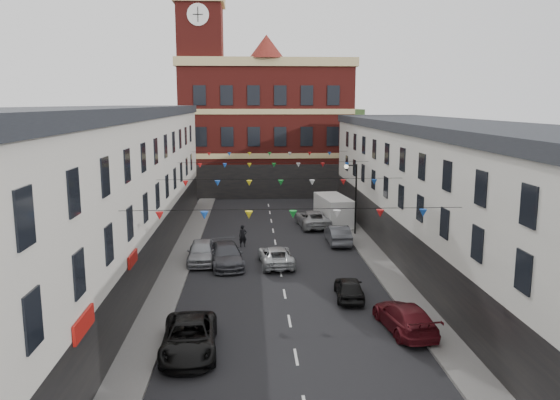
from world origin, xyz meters
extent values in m
plane|color=black|center=(0.00, 0.00, 0.00)|extent=(160.00, 160.00, 0.00)
cube|color=#605E5B|center=(-6.90, 2.00, 0.07)|extent=(1.80, 64.00, 0.15)
cube|color=#605E5B|center=(6.90, 2.00, 0.07)|extent=(1.80, 64.00, 0.15)
cube|color=silver|center=(-11.80, 1.00, 5.00)|extent=(8.00, 56.00, 10.00)
cube|color=black|center=(-11.80, 1.00, 10.35)|extent=(8.40, 56.00, 0.70)
cube|color=black|center=(-7.75, 1.00, 1.60)|extent=(0.12, 56.00, 3.20)
cube|color=silver|center=(11.80, 1.00, 4.50)|extent=(8.00, 56.00, 9.00)
cube|color=black|center=(11.80, 1.00, 9.35)|extent=(8.40, 56.00, 0.70)
cube|color=black|center=(7.75, 1.00, 1.60)|extent=(0.12, 56.00, 3.20)
cube|color=maroon|center=(0.00, 38.00, 7.50)|extent=(20.00, 12.00, 15.00)
cube|color=tan|center=(0.00, 38.00, 15.50)|extent=(20.60, 12.60, 1.00)
cone|color=maroon|center=(0.00, 33.00, 17.20)|extent=(4.00, 4.00, 2.60)
cube|color=maroon|center=(-7.50, 35.00, 12.00)|extent=(5.00, 5.00, 24.00)
cube|color=tan|center=(-7.50, 35.00, 22.50)|extent=(5.60, 5.60, 1.20)
cylinder|color=white|center=(-7.50, 32.45, 20.50)|extent=(2.40, 0.12, 2.40)
cube|color=#2B4922|center=(-4.00, 62.00, 5.00)|extent=(40.00, 14.00, 10.00)
cylinder|color=black|center=(6.80, 14.00, 3.00)|extent=(0.14, 0.14, 6.00)
cylinder|color=black|center=(6.40, 14.00, 5.90)|extent=(0.90, 0.10, 0.10)
sphere|color=beige|center=(5.95, 14.00, 5.80)|extent=(0.36, 0.36, 0.36)
imported|color=black|center=(-4.69, -7.31, 0.72)|extent=(2.64, 5.28, 1.44)
imported|color=#414249|center=(-3.60, 5.83, 0.75)|extent=(2.77, 5.40, 1.50)
imported|color=#9C9EA5|center=(-5.37, 6.68, 0.78)|extent=(1.97, 4.65, 1.57)
imported|color=#561118|center=(5.50, -5.49, 0.70)|extent=(2.52, 5.00, 1.39)
imported|color=black|center=(3.60, -0.97, 0.64)|extent=(1.78, 3.86, 1.28)
imported|color=#494B51|center=(4.91, 11.29, 0.75)|extent=(1.62, 4.56, 1.50)
imported|color=#9B9EA0|center=(3.60, 17.35, 0.75)|extent=(2.98, 5.63, 1.51)
imported|color=#ADB1B4|center=(-0.22, 5.77, 0.66)|extent=(2.52, 4.86, 1.31)
cube|color=silver|center=(5.60, 18.23, 1.29)|extent=(3.01, 6.09, 2.58)
imported|color=black|center=(-2.55, 10.71, 0.86)|extent=(0.71, 0.57, 1.72)
camera|label=1|loc=(-1.90, -30.16, 10.92)|focal=35.00mm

